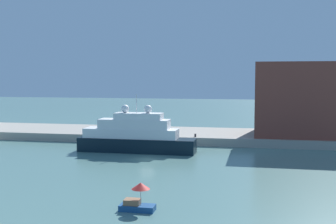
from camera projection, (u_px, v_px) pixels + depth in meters
name	position (u px, v px, depth m)	size (l,w,h in m)	color
ground	(147.00, 160.00, 74.21)	(400.00, 400.00, 0.00)	slate
quay_dock	(174.00, 135.00, 98.82)	(110.00, 18.56, 1.73)	gray
large_yacht	(135.00, 136.00, 81.58)	(22.44, 4.41, 10.99)	black
small_motorboat	(138.00, 199.00, 45.95)	(3.80, 1.99, 3.06)	navy
harbor_building	(301.00, 99.00, 91.98)	(19.27, 15.40, 15.55)	brown
parked_car	(106.00, 129.00, 98.39)	(4.04, 1.69, 1.34)	black
person_figure	(125.00, 130.00, 94.57)	(0.36, 0.36, 1.71)	#334C8C
mooring_bollard	(195.00, 135.00, 89.77)	(0.40, 0.40, 0.65)	black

